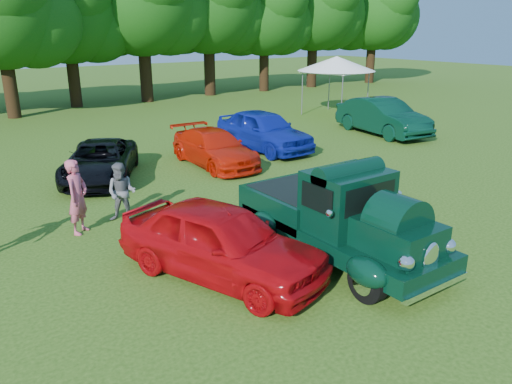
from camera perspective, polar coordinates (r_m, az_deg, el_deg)
ground at (r=11.07m, az=5.20°, el=-7.49°), size 120.00×120.00×0.00m
hero_pickup at (r=10.91m, az=9.36°, el=-3.08°), size 2.39×5.14×2.01m
red_convertible at (r=9.98m, az=-4.01°, el=-5.63°), size 3.25×4.81×1.52m
back_car_black at (r=17.20m, az=-17.41°, el=3.40°), size 3.96×4.96×1.25m
back_car_orange at (r=18.26m, az=-4.78°, el=5.04°), size 1.93×4.45×1.28m
back_car_blue at (r=20.51m, az=0.88°, el=7.08°), size 2.07×4.84×1.63m
back_car_green at (r=24.33m, az=14.26°, el=8.35°), size 2.49×5.27×1.67m
spectator_pink at (r=12.76m, az=-19.73°, el=-0.52°), size 0.79×0.79×1.85m
spectator_grey at (r=13.23m, az=-15.09°, el=-0.06°), size 0.96×0.94×1.56m
canopy_tent at (r=29.30m, az=9.19°, el=14.24°), size 5.19×5.19×3.28m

